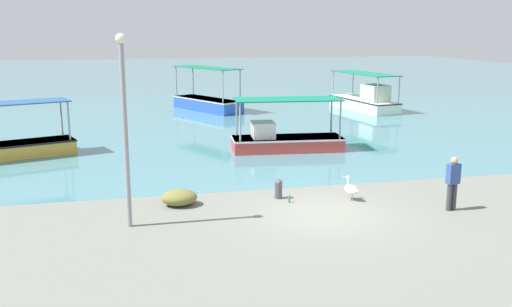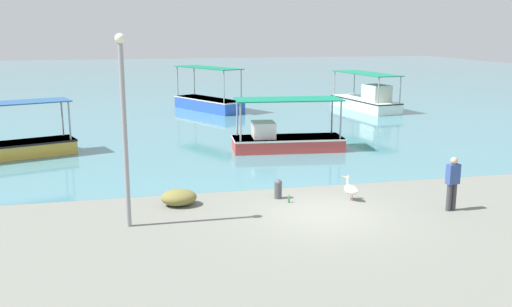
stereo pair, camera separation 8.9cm
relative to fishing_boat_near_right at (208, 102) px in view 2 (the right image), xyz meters
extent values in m
plane|color=slate|center=(0.22, -23.04, -0.59)|extent=(120.00, 120.00, 0.00)
cube|color=teal|center=(0.22, 24.96, -0.58)|extent=(110.00, 90.00, 0.00)
cube|color=blue|center=(0.00, 0.00, -0.17)|extent=(4.26, 5.97, 0.82)
cube|color=silver|center=(0.00, 0.00, 0.19)|extent=(4.31, 6.02, 0.08)
cylinder|color=#99999E|center=(1.91, -2.03, 1.27)|extent=(0.08, 0.08, 2.07)
cylinder|color=#99999E|center=(0.64, -2.71, 1.27)|extent=(0.08, 0.08, 2.07)
cylinder|color=#99999E|center=(-0.64, 2.71, 1.27)|extent=(0.08, 0.08, 2.07)
cylinder|color=#99999E|center=(-1.91, 2.03, 1.27)|extent=(0.08, 0.08, 2.07)
cube|color=#136D4E|center=(0.00, 0.00, 2.33)|extent=(4.25, 5.84, 0.05)
cube|color=white|center=(10.68, -1.92, -0.21)|extent=(2.81, 6.49, 0.74)
cube|color=black|center=(10.68, -1.92, 0.11)|extent=(2.86, 6.53, 0.08)
cylinder|color=#99999E|center=(9.43, 0.81, 1.02)|extent=(0.08, 0.08, 1.73)
cylinder|color=#99999E|center=(11.07, 1.06, 1.02)|extent=(0.08, 0.08, 1.73)
cylinder|color=#99999E|center=(10.29, -4.90, 1.02)|extent=(0.08, 0.08, 1.73)
cylinder|color=#99999E|center=(11.93, -4.65, 1.02)|extent=(0.08, 0.08, 1.73)
cube|color=#187353|center=(10.68, -1.92, 1.91)|extent=(2.88, 6.30, 0.05)
cube|color=beige|center=(10.89, -3.31, 0.70)|extent=(1.57, 1.92, 1.10)
cube|color=gold|center=(-10.35, -12.71, -0.26)|extent=(5.37, 3.17, 0.65)
cube|color=black|center=(-10.35, -12.71, 0.02)|extent=(5.42, 3.22, 0.08)
cylinder|color=#99999E|center=(-8.37, -11.32, 0.92)|extent=(0.08, 0.08, 1.71)
cylinder|color=#99999E|center=(-7.94, -12.53, 0.92)|extent=(0.08, 0.08, 1.71)
cube|color=#264F81|center=(-10.35, -12.71, 1.80)|extent=(5.21, 3.19, 0.05)
cube|color=#C23E39|center=(1.75, -13.88, -0.27)|extent=(5.17, 2.21, 0.62)
cube|color=silver|center=(1.75, -13.88, 0.00)|extent=(5.22, 2.25, 0.08)
cylinder|color=#99999E|center=(4.07, -13.33, 0.90)|extent=(0.08, 0.08, 1.72)
cylinder|color=#99999E|center=(3.94, -14.85, 0.90)|extent=(0.08, 0.08, 1.72)
cylinder|color=#99999E|center=(-0.44, -12.92, 0.90)|extent=(0.08, 0.08, 1.72)
cylinder|color=#99999E|center=(-0.58, -14.44, 0.90)|extent=(0.08, 0.08, 1.72)
cube|color=#127557|center=(1.75, -13.88, 1.78)|extent=(4.98, 2.29, 0.05)
cube|color=beige|center=(0.62, -13.78, 0.40)|extent=(1.10, 1.32, 0.73)
cylinder|color=#E0997A|center=(1.58, -21.98, -0.48)|extent=(0.03, 0.03, 0.22)
cylinder|color=#E0997A|center=(1.67, -21.95, -0.48)|extent=(0.03, 0.03, 0.22)
ellipsoid|color=white|center=(1.62, -21.94, -0.23)|extent=(0.47, 0.62, 0.32)
ellipsoid|color=white|center=(1.71, -22.17, -0.21)|extent=(0.17, 0.19, 0.10)
cylinder|color=white|center=(1.56, -21.80, 0.00)|extent=(0.07, 0.07, 0.26)
sphere|color=white|center=(1.56, -21.80, 0.16)|extent=(0.11, 0.11, 0.11)
cone|color=#E5933F|center=(1.49, -21.64, 0.15)|extent=(0.17, 0.30, 0.06)
cylinder|color=gray|center=(-5.48, -22.89, 1.98)|extent=(0.14, 0.14, 5.14)
sphere|color=#EAEACC|center=(-5.48, -22.89, 4.67)|extent=(0.28, 0.28, 0.28)
cylinder|color=#47474C|center=(-0.64, -21.19, -0.34)|extent=(0.25, 0.25, 0.50)
sphere|color=#4C4C51|center=(-0.64, -21.19, -0.06)|extent=(0.26, 0.26, 0.26)
cylinder|color=#3B3A41|center=(4.16, -23.60, -0.16)|extent=(0.16, 0.16, 0.85)
cylinder|color=#3B3A41|center=(4.34, -23.57, -0.16)|extent=(0.16, 0.16, 0.85)
cube|color=#324D90|center=(4.25, -23.59, 0.57)|extent=(0.43, 0.28, 0.62)
sphere|color=tan|center=(4.25, -23.59, 0.99)|extent=(0.22, 0.22, 0.22)
ellipsoid|color=olive|center=(-3.91, -21.22, -0.33)|extent=(1.14, 0.97, 0.51)
cylinder|color=#3F7F4C|center=(-0.42, -21.72, -0.49)|extent=(0.07, 0.07, 0.20)
cylinder|color=#3F7F4C|center=(-0.42, -21.72, -0.35)|extent=(0.03, 0.03, 0.07)
camera|label=1|loc=(-5.40, -38.71, 4.92)|focal=40.00mm
camera|label=2|loc=(-5.31, -38.73, 4.92)|focal=40.00mm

